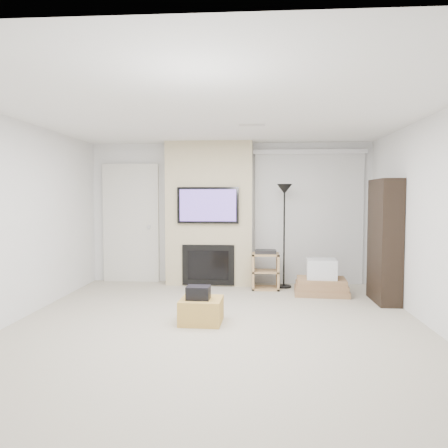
# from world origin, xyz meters

# --- Properties ---
(floor) EXTENTS (5.00, 5.50, 0.00)m
(floor) POSITION_xyz_m (0.00, 0.00, 0.00)
(floor) COLOR #B8AF9C
(floor) RESTS_ON ground
(ceiling) EXTENTS (5.00, 5.50, 0.00)m
(ceiling) POSITION_xyz_m (0.00, 0.00, 2.50)
(ceiling) COLOR white
(ceiling) RESTS_ON wall_back
(wall_back) EXTENTS (5.00, 0.00, 2.50)m
(wall_back) POSITION_xyz_m (0.00, 2.75, 1.25)
(wall_back) COLOR white
(wall_back) RESTS_ON ground
(wall_front) EXTENTS (5.00, 0.00, 2.50)m
(wall_front) POSITION_xyz_m (0.00, -2.75, 1.25)
(wall_front) COLOR white
(wall_front) RESTS_ON ground
(wall_left) EXTENTS (0.00, 5.50, 2.50)m
(wall_left) POSITION_xyz_m (-2.50, 0.00, 1.25)
(wall_left) COLOR white
(wall_left) RESTS_ON ground
(wall_right) EXTENTS (0.00, 5.50, 2.50)m
(wall_right) POSITION_xyz_m (2.50, 0.00, 1.25)
(wall_right) COLOR white
(wall_right) RESTS_ON ground
(hvac_vent) EXTENTS (0.35, 0.18, 0.01)m
(hvac_vent) POSITION_xyz_m (0.40, 0.80, 2.50)
(hvac_vent) COLOR silver
(hvac_vent) RESTS_ON ceiling
(ottoman) EXTENTS (0.52, 0.52, 0.30)m
(ottoman) POSITION_xyz_m (-0.21, 0.15, 0.15)
(ottoman) COLOR gold
(ottoman) RESTS_ON floor
(black_bag) EXTENTS (0.29, 0.23, 0.16)m
(black_bag) POSITION_xyz_m (-0.24, 0.11, 0.38)
(black_bag) COLOR black
(black_bag) RESTS_ON ottoman
(fireplace_wall) EXTENTS (1.50, 0.47, 2.50)m
(fireplace_wall) POSITION_xyz_m (-0.35, 2.54, 1.24)
(fireplace_wall) COLOR #C8B88E
(fireplace_wall) RESTS_ON floor
(entry_door) EXTENTS (1.02, 0.11, 2.14)m
(entry_door) POSITION_xyz_m (-1.80, 2.71, 1.05)
(entry_door) COLOR silver
(entry_door) RESTS_ON floor
(vertical_blinds) EXTENTS (1.98, 0.10, 2.37)m
(vertical_blinds) POSITION_xyz_m (1.40, 2.70, 1.27)
(vertical_blinds) COLOR silver
(vertical_blinds) RESTS_ON floor
(floor_lamp) EXTENTS (0.26, 0.26, 1.76)m
(floor_lamp) POSITION_xyz_m (0.95, 2.35, 1.39)
(floor_lamp) COLOR black
(floor_lamp) RESTS_ON floor
(av_stand) EXTENTS (0.45, 0.38, 0.66)m
(av_stand) POSITION_xyz_m (0.63, 2.18, 0.35)
(av_stand) COLOR tan
(av_stand) RESTS_ON floor
(box_stack) EXTENTS (0.88, 0.69, 0.56)m
(box_stack) POSITION_xyz_m (1.50, 1.85, 0.21)
(box_stack) COLOR #97704B
(box_stack) RESTS_ON floor
(bookshelf) EXTENTS (0.30, 0.80, 1.80)m
(bookshelf) POSITION_xyz_m (2.34, 1.40, 0.90)
(bookshelf) COLOR black
(bookshelf) RESTS_ON floor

